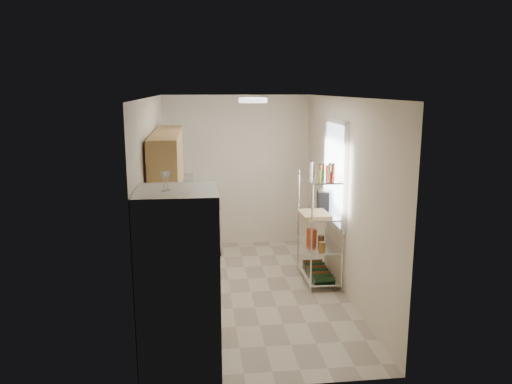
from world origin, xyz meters
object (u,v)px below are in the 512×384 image
at_px(frying_pan_large, 181,213).
at_px(cutting_board, 314,214).
at_px(refrigerator, 180,284).
at_px(espresso_machine, 323,199).
at_px(rice_cooker, 182,215).

xyz_separation_m(frying_pan_large, cutting_board, (1.83, -0.69, 0.11)).
bearing_deg(refrigerator, frying_pan_large, 91.38).
xyz_separation_m(refrigerator, frying_pan_large, (-0.06, 2.69, 0.02)).
height_order(frying_pan_large, cutting_board, cutting_board).
distance_m(cutting_board, espresso_machine, 0.45).
distance_m(frying_pan_large, cutting_board, 1.96).
bearing_deg(espresso_machine, cutting_board, -112.83).
bearing_deg(frying_pan_large, rice_cooker, -82.09).
relative_size(cutting_board, espresso_machine, 1.79).
relative_size(rice_cooker, frying_pan_large, 0.92).
bearing_deg(rice_cooker, frying_pan_large, 94.05).
relative_size(rice_cooker, cutting_board, 0.48).
distance_m(rice_cooker, frying_pan_large, 0.41).
bearing_deg(refrigerator, espresso_machine, 50.28).
xyz_separation_m(rice_cooker, cutting_board, (1.80, -0.29, 0.03)).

